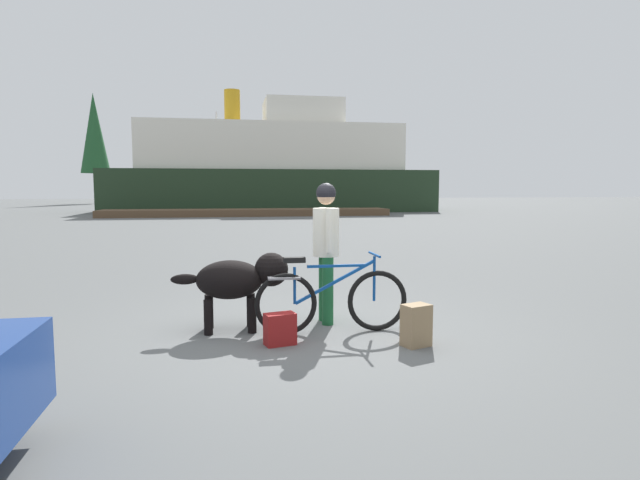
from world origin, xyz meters
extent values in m
plane|color=#595B5B|center=(0.00, 0.00, 0.00)|extent=(160.00, 160.00, 0.00)
torus|color=black|center=(0.87, 0.07, 0.35)|extent=(0.71, 0.06, 0.71)
torus|color=black|center=(-0.20, 0.07, 0.35)|extent=(0.71, 0.06, 0.71)
cube|color=navy|center=(0.38, 0.07, 0.77)|extent=(0.68, 0.03, 0.03)
cube|color=navy|center=(0.36, 0.07, 0.59)|extent=(0.92, 0.03, 0.49)
cylinder|color=navy|center=(-0.10, 0.07, 0.56)|extent=(0.03, 0.03, 0.42)
cylinder|color=navy|center=(0.83, 0.07, 0.61)|extent=(0.03, 0.03, 0.52)
cube|color=black|center=(-0.10, 0.07, 0.85)|extent=(0.24, 0.10, 0.06)
cylinder|color=navy|center=(0.83, 0.07, 0.89)|extent=(0.03, 0.44, 0.03)
cube|color=slate|center=(-0.22, 0.07, 0.65)|extent=(0.36, 0.14, 0.02)
cylinder|color=#19592D|center=(0.35, 0.66, 0.41)|extent=(0.14, 0.14, 0.83)
cylinder|color=#19592D|center=(0.35, 0.44, 0.41)|extent=(0.14, 0.14, 0.83)
cylinder|color=silver|center=(0.35, 0.55, 1.12)|extent=(0.32, 0.32, 0.59)
cylinder|color=silver|center=(0.35, 0.77, 1.15)|extent=(0.09, 0.09, 0.52)
cylinder|color=silver|center=(0.35, 0.33, 1.15)|extent=(0.09, 0.09, 0.52)
sphere|color=tan|center=(0.35, 0.55, 1.56)|extent=(0.22, 0.22, 0.22)
sphere|color=black|center=(0.35, 0.55, 1.59)|extent=(0.24, 0.24, 0.24)
ellipsoid|color=black|center=(-0.81, 0.38, 0.60)|extent=(0.77, 0.53, 0.45)
sphere|color=black|center=(-0.33, 0.38, 0.71)|extent=(0.40, 0.40, 0.40)
ellipsoid|color=black|center=(-1.32, 0.38, 0.62)|extent=(0.32, 0.12, 0.12)
cylinder|color=black|center=(-0.57, 0.52, 0.20)|extent=(0.10, 0.10, 0.40)
cylinder|color=black|center=(-0.57, 0.23, 0.20)|extent=(0.10, 0.10, 0.40)
cylinder|color=black|center=(-1.06, 0.52, 0.20)|extent=(0.10, 0.10, 0.40)
cylinder|color=black|center=(-1.06, 0.23, 0.20)|extent=(0.10, 0.10, 0.40)
cube|color=#8C7251|center=(1.10, -0.58, 0.22)|extent=(0.33, 0.28, 0.44)
cube|color=maroon|center=(-0.30, -0.29, 0.17)|extent=(0.35, 0.25, 0.34)
cube|color=brown|center=(0.44, 26.01, 0.20)|extent=(16.86, 2.44, 0.40)
cube|color=#1E331E|center=(2.44, 32.57, 1.44)|extent=(22.57, 7.22, 2.89)
cube|color=silver|center=(2.44, 32.57, 4.49)|extent=(18.05, 6.07, 3.20)
cube|color=silver|center=(4.70, 32.57, 6.99)|extent=(5.42, 4.33, 1.80)
cylinder|color=#BF8C19|center=(-0.27, 32.57, 7.29)|extent=(1.10, 1.10, 2.40)
ellipsoid|color=navy|center=(-1.43, 36.83, 0.45)|extent=(8.36, 2.34, 0.90)
cylinder|color=#B2B2B7|center=(-1.43, 36.83, 4.24)|extent=(0.14, 0.14, 6.68)
cylinder|color=#B2B2B7|center=(-2.68, 36.83, 2.10)|extent=(3.76, 0.10, 0.10)
cylinder|color=#4C331E|center=(-14.25, 53.68, 1.61)|extent=(0.37, 0.37, 3.22)
cone|color=#1E4C28|center=(-14.25, 53.68, 7.37)|extent=(2.96, 2.96, 8.31)
cylinder|color=#4C331E|center=(0.16, 51.50, 1.31)|extent=(0.36, 0.36, 2.61)
cone|color=#143819|center=(0.16, 51.50, 6.36)|extent=(4.08, 4.08, 7.49)
cylinder|color=#4C331E|center=(6.47, 51.14, 1.48)|extent=(0.33, 0.33, 2.96)
cone|color=#19471E|center=(6.47, 51.14, 7.24)|extent=(2.88, 2.88, 8.56)
cylinder|color=#4C331E|center=(0.14, 59.49, 1.32)|extent=(0.42, 0.42, 2.63)
cone|color=#1E4C28|center=(0.14, 59.49, 6.90)|extent=(4.17, 4.17, 8.54)
camera|label=1|loc=(-0.85, -5.74, 1.65)|focal=29.69mm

